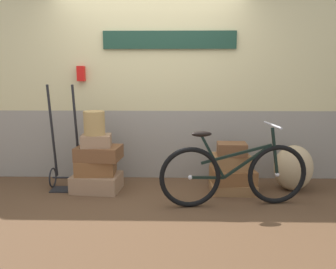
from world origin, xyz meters
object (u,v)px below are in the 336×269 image
object	(u,v)px
suitcase_1	(96,166)
bicycle	(234,174)
suitcase_5	(233,176)
suitcase_4	(232,186)
suitcase_6	(231,161)
burlap_sack	(293,168)
suitcase_0	(97,182)
suitcase_7	(232,149)
luggage_trolley	(66,163)
suitcase_3	(96,141)
wicker_basket	(94,123)
suitcase_2	(99,153)

from	to	relation	value
suitcase_1	bicycle	bearing A→B (deg)	-19.26
suitcase_5	bicycle	bearing A→B (deg)	-104.12
bicycle	suitcase_4	bearing A→B (deg)	81.82
suitcase_6	burlap_sack	distance (m)	0.80
suitcase_0	suitcase_6	bearing A→B (deg)	7.34
suitcase_4	burlap_sack	world-z (taller)	burlap_sack
suitcase_4	suitcase_7	world-z (taller)	suitcase_7
suitcase_7	bicycle	xyz separation A→B (m)	(-0.04, -0.44, -0.18)
suitcase_4	suitcase_7	xyz separation A→B (m)	(-0.03, -0.04, 0.48)
suitcase_0	bicycle	bearing A→B (deg)	-9.12
suitcase_0	suitcase_4	size ratio (longest dim) A/B	1.04
suitcase_7	luggage_trolley	bearing A→B (deg)	179.35
suitcase_1	bicycle	size ratio (longest dim) A/B	0.29
suitcase_1	luggage_trolley	world-z (taller)	luggage_trolley
suitcase_3	bicycle	xyz separation A→B (m)	(1.63, -0.46, -0.28)
suitcase_0	luggage_trolley	world-z (taller)	luggage_trolley
suitcase_5	suitcase_6	world-z (taller)	suitcase_6
suitcase_6	suitcase_7	bearing A→B (deg)	-97.44
suitcase_1	bicycle	xyz separation A→B (m)	(1.65, -0.49, 0.06)
wicker_basket	suitcase_5	bearing A→B (deg)	-0.56
bicycle	suitcase_2	bearing A→B (deg)	163.46
suitcase_4	luggage_trolley	xyz separation A→B (m)	(-2.12, 0.07, 0.27)
suitcase_0	suitcase_3	size ratio (longest dim) A/B	1.63
suitcase_7	wicker_basket	size ratio (longest dim) A/B	1.21
suitcase_3	burlap_sack	xyz separation A→B (m)	(2.46, 0.07, -0.35)
suitcase_1	suitcase_3	distance (m)	0.34
suitcase_2	wicker_basket	distance (m)	0.38
suitcase_2	suitcase_3	size ratio (longest dim) A/B	1.50
luggage_trolley	burlap_sack	bearing A→B (deg)	-0.44
suitcase_1	suitcase_7	bearing A→B (deg)	-4.42
suitcase_1	burlap_sack	size ratio (longest dim) A/B	0.83
suitcase_2	luggage_trolley	bearing A→B (deg)	177.14
wicker_basket	burlap_sack	bearing A→B (deg)	1.52
wicker_basket	bicycle	bearing A→B (deg)	-15.65
luggage_trolley	bicycle	size ratio (longest dim) A/B	0.80
wicker_basket	burlap_sack	distance (m)	2.54
suitcase_5	wicker_basket	distance (m)	1.83
suitcase_4	luggage_trolley	world-z (taller)	luggage_trolley
suitcase_0	suitcase_7	size ratio (longest dim) A/B	1.65
suitcase_5	bicycle	distance (m)	0.47
suitcase_1	luggage_trolley	size ratio (longest dim) A/B	0.36
suitcase_3	suitcase_7	size ratio (longest dim) A/B	1.02
suitcase_6	suitcase_4	bearing A→B (deg)	-12.25
suitcase_2	suitcase_5	bearing A→B (deg)	5.16
suitcase_2	suitcase_5	distance (m)	1.69
suitcase_5	suitcase_6	distance (m)	0.18
suitcase_2	suitcase_3	xyz separation A→B (m)	(-0.02, -0.02, 0.16)
suitcase_4	bicycle	world-z (taller)	bicycle
suitcase_6	wicker_basket	size ratio (longest dim) A/B	1.59
suitcase_1	wicker_basket	size ratio (longest dim) A/B	1.64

